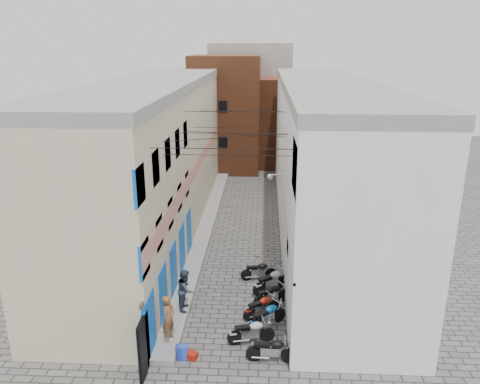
% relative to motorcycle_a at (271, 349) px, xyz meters
% --- Properties ---
extents(ground, '(90.00, 90.00, 0.00)m').
position_rel_motorcycle_a_xyz_m(ground, '(-1.85, -0.49, -0.54)').
color(ground, '#575552').
rests_on(ground, ground).
extents(plinth, '(0.90, 26.00, 0.25)m').
position_rel_motorcycle_a_xyz_m(plinth, '(-3.90, 12.51, -0.41)').
color(plinth, gray).
rests_on(plinth, ground).
extents(building_left, '(5.10, 27.00, 9.00)m').
position_rel_motorcycle_a_xyz_m(building_left, '(-6.83, 12.46, 3.96)').
color(building_left, beige).
rests_on(building_left, ground).
extents(building_right, '(5.94, 26.00, 9.00)m').
position_rel_motorcycle_a_xyz_m(building_right, '(3.15, 12.50, 3.97)').
color(building_right, white).
rests_on(building_right, ground).
extents(building_far_brick_left, '(6.00, 6.00, 10.00)m').
position_rel_motorcycle_a_xyz_m(building_far_brick_left, '(-3.85, 27.51, 4.46)').
color(building_far_brick_left, brown).
rests_on(building_far_brick_left, ground).
extents(building_far_brick_right, '(5.00, 6.00, 8.00)m').
position_rel_motorcycle_a_xyz_m(building_far_brick_right, '(1.15, 29.51, 3.46)').
color(building_far_brick_right, brown).
rests_on(building_far_brick_right, ground).
extents(building_far_concrete, '(8.00, 5.00, 11.00)m').
position_rel_motorcycle_a_xyz_m(building_far_concrete, '(-1.85, 33.51, 4.96)').
color(building_far_concrete, gray).
rests_on(building_far_concrete, ground).
extents(far_shopfront, '(2.00, 0.30, 2.40)m').
position_rel_motorcycle_a_xyz_m(far_shopfront, '(-1.85, 24.71, 0.66)').
color(far_shopfront, black).
rests_on(far_shopfront, ground).
extents(overhead_wires, '(5.80, 13.02, 1.32)m').
position_rel_motorcycle_a_xyz_m(overhead_wires, '(-1.85, 7.15, 6.59)').
color(overhead_wires, black).
rests_on(overhead_wires, ground).
extents(motorcycle_a, '(1.87, 0.64, 1.07)m').
position_rel_motorcycle_a_xyz_m(motorcycle_a, '(0.00, 0.00, 0.00)').
color(motorcycle_a, black).
rests_on(motorcycle_a, ground).
extents(motorcycle_b, '(1.94, 0.99, 1.07)m').
position_rel_motorcycle_a_xyz_m(motorcycle_b, '(-0.76, 1.07, 0.00)').
color(motorcycle_b, '#B1B1B6').
rests_on(motorcycle_b, ground).
extents(motorcycle_c, '(1.83, 1.69, 1.10)m').
position_rel_motorcycle_a_xyz_m(motorcycle_c, '(-0.14, 2.17, 0.01)').
color(motorcycle_c, '#0B5EAE').
rests_on(motorcycle_c, ground).
extents(motorcycle_d, '(1.74, 1.45, 1.01)m').
position_rel_motorcycle_a_xyz_m(motorcycle_d, '(-0.39, 2.93, -0.03)').
color(motorcycle_d, '#B21D0C').
rests_on(motorcycle_d, ground).
extents(motorcycle_e, '(1.81, 1.37, 1.02)m').
position_rel_motorcycle_a_xyz_m(motorcycle_e, '(0.05, 3.93, -0.02)').
color(motorcycle_e, black).
rests_on(motorcycle_e, ground).
extents(motorcycle_f, '(2.00, 1.74, 1.17)m').
position_rel_motorcycle_a_xyz_m(motorcycle_f, '(0.05, 5.02, 0.05)').
color(motorcycle_f, '#B3B3B8').
rests_on(motorcycle_f, ground).
extents(motorcycle_g, '(1.83, 0.87, 1.02)m').
position_rel_motorcycle_a_xyz_m(motorcycle_g, '(-0.55, 6.14, -0.03)').
color(motorcycle_g, black).
rests_on(motorcycle_g, ground).
extents(person_a, '(0.61, 0.76, 1.81)m').
position_rel_motorcycle_a_xyz_m(person_a, '(-3.85, 0.80, 0.62)').
color(person_a, brown).
rests_on(person_a, plinth).
extents(person_b, '(0.69, 0.88, 1.79)m').
position_rel_motorcycle_a_xyz_m(person_b, '(-3.57, 2.97, 0.61)').
color(person_b, '#33394D').
rests_on(person_b, plinth).
extents(water_jug_near, '(0.44, 0.44, 0.53)m').
position_rel_motorcycle_a_xyz_m(water_jug_near, '(-3.18, 0.01, -0.27)').
color(water_jug_near, blue).
rests_on(water_jug_near, ground).
extents(water_jug_far, '(0.36, 0.36, 0.53)m').
position_rel_motorcycle_a_xyz_m(water_jug_far, '(-3.32, 0.01, -0.27)').
color(water_jug_far, '#212FA8').
rests_on(water_jug_far, ground).
extents(red_crate, '(0.50, 0.45, 0.26)m').
position_rel_motorcycle_a_xyz_m(red_crate, '(-2.90, 0.01, -0.41)').
color(red_crate, '#A61A0B').
rests_on(red_crate, ground).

